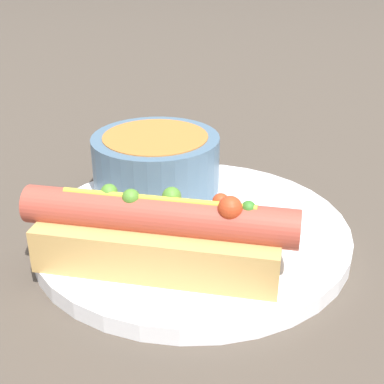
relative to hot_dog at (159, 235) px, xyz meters
The scene contains 5 objects.
ground_plane 0.08m from the hot_dog, 83.12° to the left, with size 4.00×4.00×0.00m, color #4C4238.
dinner_plate 0.07m from the hot_dog, 83.12° to the left, with size 0.26×0.26×0.01m.
hot_dog is the anchor object (origin of this frame).
soup_bowl 0.13m from the hot_dog, 109.14° to the left, with size 0.12×0.12×0.05m.
spoon 0.13m from the hot_dog, 123.59° to the left, with size 0.07×0.14×0.01m.
Camera 1 is at (0.10, -0.38, 0.24)m, focal length 50.00 mm.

